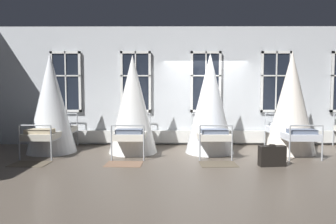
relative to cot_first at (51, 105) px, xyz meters
The scene contains 11 objects.
ground 4.35m from the cot_first, ahead, with size 22.92×22.92×0.00m, color brown.
back_wall_with_windows 4.38m from the cot_first, 16.43° to the left, with size 12.46×0.10×3.50m, color silver.
window_bank 4.32m from the cot_first, 14.89° to the left, with size 9.20×0.10×2.71m.
cot_first is the anchor object (origin of this frame).
cot_second 2.14m from the cot_first, ahead, with size 1.27×1.98×2.55m.
cot_third 4.15m from the cot_first, ahead, with size 1.27×1.98×2.59m.
cot_fourth 6.26m from the cot_first, ahead, with size 1.27×1.98×2.64m.
rug_first 1.82m from the cot_first, 89.04° to the right, with size 0.80×0.56×0.01m, color brown.
rug_second 2.78m from the cot_first, 32.46° to the right, with size 0.80×0.56×0.01m, color brown.
rug_third 4.55m from the cot_first, 17.73° to the right, with size 0.80×0.56×0.01m, color brown.
suitcase_dark 5.59m from the cot_first, 15.55° to the right, with size 0.58×0.27×0.47m.
Camera 1 is at (-1.07, -8.10, 1.61)m, focal length 32.67 mm.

